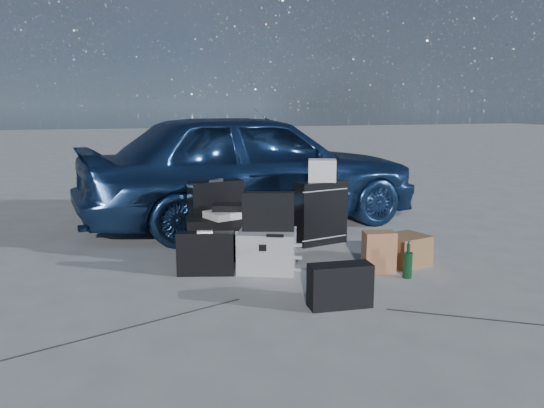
# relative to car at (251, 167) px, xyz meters

# --- Properties ---
(ground) EXTENTS (60.00, 60.00, 0.00)m
(ground) POSITION_rel_car_xyz_m (-0.15, -2.13, -0.67)
(ground) COLOR #ABABA7
(ground) RESTS_ON ground
(car) EXTENTS (4.05, 1.93, 1.34)m
(car) POSITION_rel_car_xyz_m (0.00, 0.00, 0.00)
(car) COLOR navy
(car) RESTS_ON ground
(pelican_case) EXTENTS (0.59, 0.55, 0.34)m
(pelican_case) POSITION_rel_car_xyz_m (-0.40, -1.77, -0.50)
(pelican_case) COLOR #9B9DA0
(pelican_case) RESTS_ON ground
(laptop_bag) EXTENTS (0.44, 0.25, 0.32)m
(laptop_bag) POSITION_rel_car_xyz_m (-0.38, -1.76, -0.17)
(laptop_bag) COLOR black
(laptop_bag) RESTS_ON pelican_case
(briefcase) EXTENTS (0.47, 0.24, 0.36)m
(briefcase) POSITION_rel_car_xyz_m (-0.92, -1.73, -0.49)
(briefcase) COLOR black
(briefcase) RESTS_ON ground
(suitcase_left) EXTENTS (0.53, 0.25, 0.67)m
(suitcase_left) POSITION_rel_car_xyz_m (-0.65, -0.96, -0.33)
(suitcase_left) COLOR black
(suitcase_left) RESTS_ON ground
(suitcase_right) EXTENTS (0.55, 0.29, 0.63)m
(suitcase_right) POSITION_rel_car_xyz_m (0.39, -1.10, -0.35)
(suitcase_right) COLOR black
(suitcase_right) RESTS_ON ground
(white_carton) EXTENTS (0.33, 0.30, 0.22)m
(white_carton) POSITION_rel_car_xyz_m (0.40, -1.09, 0.07)
(white_carton) COLOR silver
(white_carton) RESTS_ON suitcase_right
(duffel_bag) EXTENTS (0.80, 0.44, 0.38)m
(duffel_bag) POSITION_rel_car_xyz_m (-0.61, -1.29, -0.48)
(duffel_bag) COLOR black
(duffel_bag) RESTS_ON ground
(flat_box_white) EXTENTS (0.42, 0.36, 0.06)m
(flat_box_white) POSITION_rel_car_xyz_m (-0.62, -1.30, -0.26)
(flat_box_white) COLOR silver
(flat_box_white) RESTS_ON duffel_bag
(flat_box_black) EXTENTS (0.32, 0.27, 0.06)m
(flat_box_black) POSITION_rel_car_xyz_m (-0.61, -1.29, -0.20)
(flat_box_black) COLOR black
(flat_box_black) RESTS_ON flat_box_white
(kraft_bag) EXTENTS (0.29, 0.21, 0.35)m
(kraft_bag) POSITION_rel_car_xyz_m (0.47, -2.12, -0.50)
(kraft_bag) COLOR #AE734B
(kraft_bag) RESTS_ON ground
(cardboard_box) EXTENTS (0.40, 0.37, 0.26)m
(cardboard_box) POSITION_rel_car_xyz_m (0.80, -2.01, -0.54)
(cardboard_box) COLOR olive
(cardboard_box) RESTS_ON ground
(messenger_bag) EXTENTS (0.45, 0.21, 0.30)m
(messenger_bag) POSITION_rel_car_xyz_m (-0.19, -2.72, -0.52)
(messenger_bag) COLOR black
(messenger_bag) RESTS_ON ground
(green_bottle) EXTENTS (0.08, 0.08, 0.29)m
(green_bottle) POSITION_rel_car_xyz_m (0.61, -2.33, -0.52)
(green_bottle) COLOR black
(green_bottle) RESTS_ON ground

